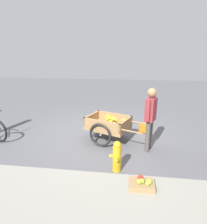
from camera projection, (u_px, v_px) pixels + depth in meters
The scene contains 7 objects.
ground_plane at pixel (101, 134), 6.00m from camera, with size 24.00×24.00×0.00m, color #56565B.
curb_strip at pixel (67, 223), 2.83m from camera, with size 12.00×2.40×0.12m, color gray.
fruit_cart at pixel (108, 126), 5.47m from camera, with size 1.81×1.32×0.73m.
vendor_person at pixel (150, 114), 4.79m from camera, with size 0.31×0.52×1.58m.
fire_hydrant at pixel (117, 156), 4.08m from camera, with size 0.25×0.25×0.67m.
plastic_bucket at pixel (143, 128), 6.18m from camera, with size 0.29×0.29×0.24m, color orange.
apple_crate at pixel (142, 187), 3.48m from camera, with size 0.44×0.32×0.32m.
Camera 1 is at (-0.80, 5.48, 2.40)m, focal length 31.98 mm.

